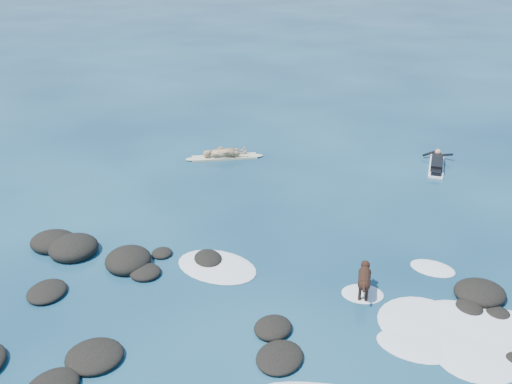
# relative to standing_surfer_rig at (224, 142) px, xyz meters

# --- Properties ---
(ground) EXTENTS (160.00, 160.00, 0.00)m
(ground) POSITION_rel_standing_surfer_rig_xyz_m (2.89, -8.99, -0.72)
(ground) COLOR #0A2642
(ground) RESTS_ON ground
(reef_rocks) EXTENTS (14.38, 7.75, 0.63)m
(reef_rocks) POSITION_rel_standing_surfer_rig_xyz_m (-0.76, -10.13, -0.61)
(reef_rocks) COLOR black
(reef_rocks) RESTS_ON ground
(breaking_foam) EXTENTS (9.80, 6.43, 0.12)m
(breaking_foam) POSITION_rel_standing_surfer_rig_xyz_m (6.15, -10.00, -0.71)
(breaking_foam) COLOR white
(breaking_foam) RESTS_ON ground
(standing_surfer_rig) EXTENTS (3.17, 1.27, 1.83)m
(standing_surfer_rig) POSITION_rel_standing_surfer_rig_xyz_m (0.00, 0.00, 0.00)
(standing_surfer_rig) COLOR beige
(standing_surfer_rig) RESTS_ON ground
(paddling_surfer_rig) EXTENTS (1.25, 2.71, 0.47)m
(paddling_surfer_rig) POSITION_rel_standing_surfer_rig_xyz_m (8.52, 0.16, -0.56)
(paddling_surfer_rig) COLOR white
(paddling_surfer_rig) RESTS_ON ground
(dog) EXTENTS (0.38, 1.29, 0.82)m
(dog) POSITION_rel_standing_surfer_rig_xyz_m (5.31, -8.99, -0.18)
(dog) COLOR black
(dog) RESTS_ON ground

